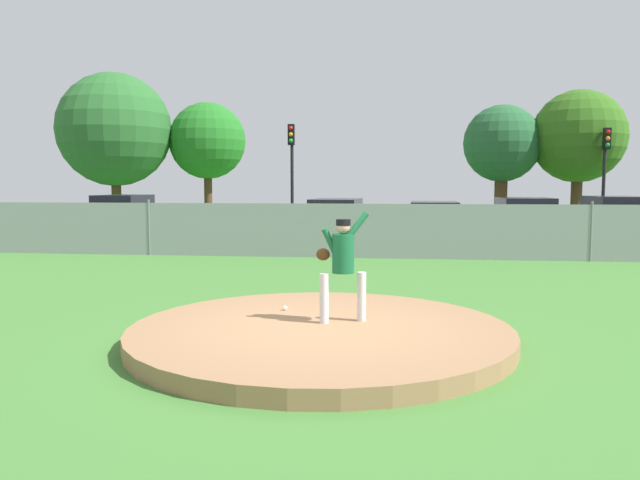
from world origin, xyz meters
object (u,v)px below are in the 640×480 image
at_px(parked_car_slate, 524,223).
at_px(parked_car_charcoal, 614,223).
at_px(baseball, 285,308).
at_px(parked_car_navy, 124,219).
at_px(parked_car_white, 336,222).
at_px(traffic_light_near, 292,160).
at_px(pitcher_youth, 342,259).
at_px(traffic_cone_orange, 270,234).
at_px(parked_car_champagne, 434,225).
at_px(traffic_light_far, 605,162).

height_order(parked_car_slate, parked_car_charcoal, parked_car_charcoal).
bearing_deg(parked_car_slate, baseball, -115.22).
height_order(parked_car_slate, parked_car_navy, parked_car_navy).
height_order(baseball, parked_car_slate, parked_car_slate).
relative_size(parked_car_white, traffic_light_near, 1.00).
distance_m(baseball, parked_car_white, 13.88).
relative_size(pitcher_youth, parked_car_navy, 0.40).
bearing_deg(traffic_cone_orange, parked_car_white, -7.44).
height_order(parked_car_champagne, traffic_cone_orange, parked_car_champagne).
xyz_separation_m(parked_car_slate, traffic_light_near, (-9.19, 3.82, 2.47)).
distance_m(baseball, traffic_cone_orange, 14.56).
distance_m(parked_car_white, traffic_cone_orange, 2.73).
bearing_deg(parked_car_white, parked_car_navy, -177.87).
bearing_deg(traffic_cone_orange, parked_car_navy, -173.43).
relative_size(pitcher_youth, parked_car_slate, 0.36).
bearing_deg(parked_car_white, parked_car_charcoal, -2.39).
relative_size(baseball, traffic_light_near, 0.02).
bearing_deg(traffic_light_far, parked_car_charcoal, -103.29).
bearing_deg(pitcher_youth, parked_car_navy, 124.66).
height_order(pitcher_youth, traffic_light_near, traffic_light_near).
bearing_deg(parked_car_navy, baseball, -56.75).
bearing_deg(traffic_cone_orange, parked_car_champagne, -9.57).
relative_size(baseball, parked_car_charcoal, 0.02).
bearing_deg(parked_car_charcoal, traffic_light_far, 76.71).
relative_size(pitcher_youth, traffic_light_far, 0.35).
bearing_deg(parked_car_charcoal, traffic_cone_orange, 176.54).
bearing_deg(parked_car_slate, parked_car_white, 177.35).
bearing_deg(parked_car_slate, parked_car_navy, 179.97).
height_order(baseball, parked_car_navy, parked_car_navy).
relative_size(parked_car_charcoal, traffic_light_near, 0.88).
height_order(parked_car_champagne, parked_car_charcoal, parked_car_charcoal).
bearing_deg(parked_car_charcoal, pitcher_youth, -120.90).
distance_m(pitcher_youth, parked_car_charcoal, 16.50).
bearing_deg(traffic_cone_orange, traffic_light_far, 15.61).
bearing_deg(pitcher_youth, parked_car_slate, 69.26).
distance_m(parked_car_champagne, traffic_light_far, 9.19).
relative_size(parked_car_navy, parked_car_white, 0.84).
bearing_deg(parked_car_charcoal, parked_car_champagne, -177.29).
distance_m(baseball, parked_car_navy, 16.21).
height_order(parked_car_charcoal, traffic_cone_orange, parked_car_charcoal).
distance_m(pitcher_youth, baseball, 1.50).
relative_size(pitcher_youth, traffic_cone_orange, 2.94).
distance_m(parked_car_slate, parked_car_white, 6.90).
height_order(parked_car_white, traffic_light_near, traffic_light_near).
xyz_separation_m(parked_car_white, traffic_light_near, (-2.30, 3.50, 2.50)).
xyz_separation_m(traffic_cone_orange, traffic_light_far, (13.71, 3.83, 2.88)).
height_order(traffic_light_near, traffic_light_far, traffic_light_near).
bearing_deg(pitcher_youth, parked_car_white, 95.86).
xyz_separation_m(parked_car_champagne, traffic_cone_orange, (-6.30, 1.06, -0.50)).
xyz_separation_m(parked_car_white, traffic_light_far, (11.05, 4.18, 2.35)).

